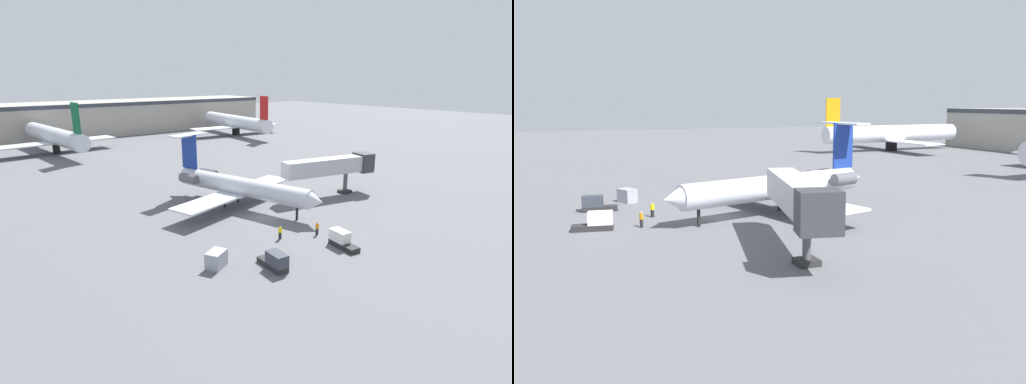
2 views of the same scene
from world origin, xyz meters
The scene contains 9 objects.
ground_plane centered at (0.00, 0.00, -0.05)m, with size 400.00×400.00×0.10m, color #5B5B60.
regional_jet centered at (0.21, 6.78, 3.31)m, with size 24.09×27.46×10.29m.
jet_bridge centered at (16.52, 1.62, 4.93)m, with size 17.00×6.53×6.63m.
ground_crew_marshaller centered at (-3.51, -7.22, 0.86)m, with size 0.43×0.48×1.69m.
ground_crew_loader centered at (1.06, -9.12, 0.86)m, with size 0.44×0.34×1.69m.
baggage_tug_lead centered at (0.58, -13.45, 0.84)m, with size 2.00×4.17×1.90m.
baggage_tug_trailing centered at (-9.33, -12.85, 0.84)m, with size 1.84×4.13×1.90m.
cargo_container_uld centered at (-13.82, -8.66, 0.88)m, with size 2.77×2.48×1.76m.
parked_airliner_west_end centered at (-63.12, 65.90, 4.49)m, with size 34.12×40.51×13.79m.
Camera 2 is at (55.39, -16.83, 12.74)m, focal length 37.17 mm.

